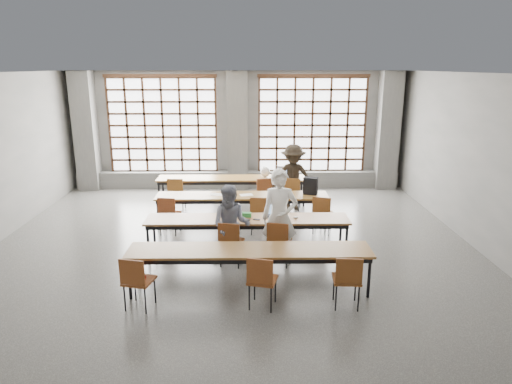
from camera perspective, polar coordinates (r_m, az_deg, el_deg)
The scene contains 39 objects.
floor at distance 9.11m, azimuth -3.02°, elevation -8.01°, with size 11.00×11.00×0.00m, color #494946.
ceiling at distance 8.36m, azimuth -3.37°, elevation 14.57°, with size 11.00×11.00×0.00m, color silver.
wall_back at distance 13.98m, azimuth -2.30°, elevation 7.76°, with size 10.00×10.00×0.00m, color #5F5F5D.
wall_front at distance 3.43m, azimuth -6.95°, elevation -17.88°, with size 10.00×10.00×0.00m, color #5F5F5D.
wall_right at distance 9.74m, azimuth 27.71°, elevation 2.57°, with size 11.00×11.00×0.00m, color #5F5F5D.
column_left at distance 14.53m, azimuth -20.50°, elevation 7.09°, with size 0.60×0.55×3.50m, color #555553.
column_mid at distance 13.70m, azimuth -2.33°, elevation 7.60°, with size 0.60×0.55×3.50m, color #555553.
column_right at distance 14.31m, azimuth 16.15°, elevation 7.34°, with size 0.60×0.55×3.50m, color #555553.
window_left at distance 14.12m, azimuth -11.57°, elevation 8.15°, with size 3.32×0.12×3.00m.
window_right at distance 14.01m, azimuth 7.02°, elevation 8.29°, with size 3.32×0.12×3.00m.
sill_ledge at distance 14.07m, azimuth -2.25°, elevation 1.58°, with size 9.80×0.35×0.50m, color #555553.
desk_row_a at distance 12.31m, azimuth -3.03°, elevation 1.53°, with size 4.00×0.70×0.73m.
desk_row_b at distance 10.64m, azimuth -1.75°, elevation -0.71°, with size 4.00×0.70×0.73m.
desk_row_c at distance 9.03m, azimuth -1.07°, elevation -3.69°, with size 4.00×0.70×0.73m.
desk_row_d at distance 7.56m, azimuth -0.81°, elevation -7.62°, with size 4.00×0.70×0.73m.
chair_back_left at distance 11.87m, azimuth -9.93°, elevation 0.15°, with size 0.44×0.45×0.88m.
chair_back_mid at distance 11.73m, azimuth 0.88°, elevation 0.20°, with size 0.52×0.52×0.88m.
chair_back_right at distance 11.77m, azimuth 4.59°, elevation 0.21°, with size 0.49×0.49×0.88m.
chair_mid_left at distance 10.23m, azimuth -10.88°, elevation -2.40°, with size 0.48×0.49×0.88m.
chair_mid_centre at distance 10.07m, azimuth 0.44°, elevation -2.40°, with size 0.46×0.46×0.88m.
chair_mid_right at distance 10.20m, azimuth 8.25°, elevation -2.33°, with size 0.52×0.52×0.88m.
chair_front_left at distance 8.49m, azimuth -3.22°, elevation -5.90°, with size 0.50×0.50×0.88m.
chair_front_right at distance 8.50m, azimuth 2.85°, elevation -5.87°, with size 0.51×0.52×0.88m.
chair_near_left at distance 7.25m, azimuth -14.74°, elevation -10.33°, with size 0.51×0.51×0.88m.
chair_near_mid at distance 7.05m, azimuth 0.69°, elevation -10.57°, with size 0.51×0.51×0.88m.
chair_near_right at distance 7.20m, azimuth 11.38°, elevation -10.31°, with size 0.45×0.46×0.88m.
student_male at distance 8.50m, azimuth 2.97°, elevation -3.19°, with size 0.67×0.44×1.82m, color white.
student_female at distance 8.53m, azimuth -3.10°, elevation -4.16°, with size 0.74×0.58×1.53m, color #172147.
student_back at distance 11.82m, azimuth 4.64°, elevation 1.85°, with size 1.10×0.63×1.70m, color black.
laptop_front at distance 9.11m, azimuth 2.49°, elevation -2.69°, with size 0.43×0.39×0.26m.
laptop_back at distance 12.40m, azimuth 3.30°, elevation 2.24°, with size 0.43×0.39×0.26m.
mouse at distance 9.03m, azimuth 4.98°, elevation -3.18°, with size 0.10×0.06×0.04m, color white.
green_box at distance 9.07m, azimuth -1.39°, elevation -2.86°, with size 0.25×0.09×0.09m, color #297D37.
phone at distance 8.91m, azimuth 0.09°, elevation -3.45°, with size 0.13×0.06×0.01m, color black.
paper_sheet_a at distance 10.69m, azimuth -4.96°, elevation -0.30°, with size 0.30×0.21×0.00m, color white.
paper_sheet_c at distance 10.62m, azimuth -1.21°, elevation -0.36°, with size 0.30×0.21×0.00m, color white.
backpack at distance 10.71m, azimuth 6.84°, elevation 0.77°, with size 0.32×0.20×0.40m, color black.
plastic_bag at distance 12.30m, azimuth 1.16°, elevation 2.54°, with size 0.26×0.21×0.29m, color white.
red_pouch at distance 7.33m, azimuth -14.44°, elevation -10.33°, with size 0.20×0.08×0.06m, color #B52616.
Camera 1 is at (0.35, -8.35, 3.63)m, focal length 32.00 mm.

